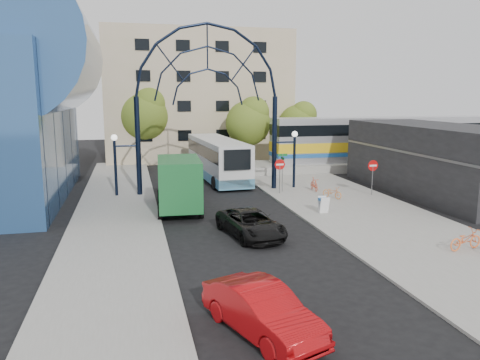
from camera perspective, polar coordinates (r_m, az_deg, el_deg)
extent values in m
plane|color=black|center=(21.39, 2.51, -9.01)|extent=(120.00, 120.00, 0.00)
cube|color=gray|center=(27.94, 16.25, -4.67)|extent=(8.00, 56.00, 0.12)
cube|color=gray|center=(26.39, -14.95, -5.48)|extent=(5.00, 50.00, 0.12)
cylinder|color=black|center=(33.62, -12.31, 3.94)|extent=(0.36, 0.36, 7.00)
cylinder|color=black|center=(35.22, 4.21, 4.43)|extent=(0.36, 0.36, 7.00)
cylinder|color=black|center=(33.82, -14.93, 1.31)|extent=(0.20, 0.20, 4.00)
cylinder|color=black|center=(35.91, 6.62, 2.09)|extent=(0.20, 0.20, 4.00)
sphere|color=white|center=(33.56, -15.10, 5.02)|extent=(0.44, 0.44, 0.44)
sphere|color=white|center=(35.67, 6.69, 5.59)|extent=(0.44, 0.44, 0.44)
cylinder|color=slate|center=(33.59, 4.86, 0.21)|extent=(0.06, 0.06, 2.20)
cylinder|color=red|center=(33.43, 4.88, 1.90)|extent=(0.80, 0.04, 0.80)
cube|color=white|center=(33.40, 4.90, 1.89)|extent=(0.55, 0.02, 0.12)
cylinder|color=slate|center=(34.25, 15.82, 0.05)|extent=(0.06, 0.06, 2.20)
cylinder|color=red|center=(34.09, 15.90, 1.70)|extent=(0.76, 0.04, 0.76)
cube|color=white|center=(34.07, 15.93, 1.70)|extent=(0.55, 0.02, 0.12)
cylinder|color=slate|center=(34.22, 5.19, 0.90)|extent=(0.05, 0.05, 2.80)
cube|color=#146626|center=(34.04, 5.23, 3.06)|extent=(0.70, 0.03, 0.18)
cube|color=#146626|center=(34.07, 5.22, 2.64)|extent=(0.03, 0.70, 0.18)
cube|color=white|center=(28.31, 10.28, -3.05)|extent=(0.55, 0.26, 0.99)
cube|color=white|center=(28.62, 10.00, -2.90)|extent=(0.55, 0.26, 0.99)
cube|color=#1E59A5|center=(28.40, 10.16, -2.33)|extent=(0.55, 0.42, 0.14)
cylinder|color=#2E568E|center=(35.15, -24.61, 14.15)|extent=(9.00, 16.00, 9.00)
cube|color=black|center=(36.74, 22.76, 2.33)|extent=(6.00, 16.00, 5.00)
cube|color=tan|center=(54.94, -5.47, 10.14)|extent=(20.00, 12.00, 14.00)
cube|color=gray|center=(49.11, 18.22, 1.94)|extent=(32.00, 5.00, 0.80)
cube|color=#B7B7BC|center=(48.84, 18.38, 4.85)|extent=(25.00, 3.00, 4.20)
cube|color=gold|center=(48.89, 18.34, 4.15)|extent=(25.10, 3.05, 0.90)
cube|color=black|center=(48.76, 18.45, 6.01)|extent=(25.05, 3.05, 1.00)
cube|color=#1E59A5|center=(48.96, 18.30, 3.33)|extent=(25.10, 3.05, 0.35)
cylinder|color=#382314|center=(47.22, 0.97, 3.20)|extent=(0.36, 0.36, 2.52)
sphere|color=#48631A|center=(46.94, 0.99, 6.93)|extent=(4.48, 4.48, 4.48)
sphere|color=#48631A|center=(46.73, 1.68, 8.29)|extent=(3.08, 3.08, 3.08)
cylinder|color=#382314|center=(49.77, -11.44, 3.56)|extent=(0.36, 0.36, 2.88)
sphere|color=#48631A|center=(49.49, -11.58, 7.61)|extent=(5.12, 5.12, 5.12)
sphere|color=#48631A|center=(49.17, -11.03, 9.11)|extent=(3.52, 3.52, 3.52)
cylinder|color=#382314|center=(50.90, 6.99, 3.53)|extent=(0.36, 0.36, 2.34)
sphere|color=#48631A|center=(50.65, 7.06, 6.75)|extent=(4.16, 4.16, 4.16)
sphere|color=#48631A|center=(50.50, 7.74, 7.90)|extent=(2.86, 2.86, 2.86)
cube|color=silver|center=(40.04, -2.79, 2.80)|extent=(3.40, 12.44, 3.10)
cube|color=#5AA3C9|center=(40.23, -2.78, 0.99)|extent=(3.43, 12.44, 0.75)
cube|color=black|center=(39.96, -2.80, 3.71)|extent=(3.44, 12.20, 0.96)
cube|color=black|center=(33.99, -0.32, 2.48)|extent=(2.03, 0.26, 1.50)
cube|color=black|center=(45.97, -4.59, 3.54)|extent=(2.57, 0.33, 1.71)
cylinder|color=black|center=(43.65, -5.66, 1.58)|extent=(0.36, 1.04, 1.03)
cylinder|color=black|center=(44.22, -2.27, 1.73)|extent=(0.36, 1.04, 1.03)
cylinder|color=black|center=(35.57, -3.13, -0.36)|extent=(0.36, 1.04, 1.03)
cylinder|color=black|center=(36.26, 0.97, -0.14)|extent=(0.36, 1.04, 1.03)
cube|color=black|center=(31.33, -7.66, -0.76)|extent=(2.49, 2.58, 2.25)
cube|color=black|center=(32.45, -7.77, 0.45)|extent=(2.05, 0.22, 1.02)
cube|color=#185D2B|center=(28.17, -7.43, -0.30)|extent=(2.72, 4.83, 2.86)
cylinder|color=black|center=(31.13, -9.77, -2.07)|extent=(0.32, 0.99, 0.98)
cylinder|color=black|center=(31.22, -5.45, -1.93)|extent=(0.32, 0.99, 0.98)
cylinder|color=black|center=(27.25, -9.71, -3.84)|extent=(0.32, 0.99, 0.98)
cylinder|color=black|center=(27.35, -4.78, -3.67)|extent=(0.32, 0.99, 0.98)
imported|color=black|center=(23.76, 1.32, -5.32)|extent=(3.08, 5.19, 1.35)
imported|color=#A40A0D|center=(14.48, 2.67, -15.57)|extent=(3.09, 4.81, 1.50)
imported|color=orange|center=(32.68, 11.18, -1.47)|extent=(1.22, 1.63, 0.82)
imported|color=#E14B2D|center=(35.00, 9.03, -0.52)|extent=(0.55, 1.60, 0.94)
imported|color=orange|center=(23.78, 25.78, -6.55)|extent=(1.91, 0.95, 0.96)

